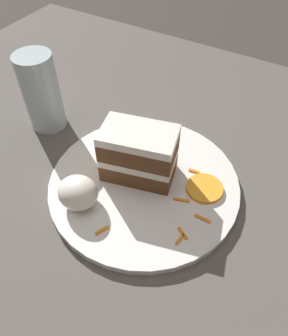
{
  "coord_description": "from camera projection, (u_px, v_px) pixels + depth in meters",
  "views": [
    {
      "loc": [
        -0.13,
        0.23,
        0.43
      ],
      "look_at": [
        0.04,
        -0.05,
        0.07
      ],
      "focal_mm": 35.0,
      "sensor_mm": 36.0,
      "label": 1
    }
  ],
  "objects": [
    {
      "name": "ground_plane",
      "position": [
        147.0,
        232.0,
        0.49
      ],
      "size": [
        6.0,
        6.0,
        0.0
      ],
      "primitive_type": "plane",
      "color": "#38332D",
      "rests_on": "ground"
    },
    {
      "name": "dining_table",
      "position": [
        147.0,
        227.0,
        0.48
      ],
      "size": [
        1.28,
        1.04,
        0.03
      ],
      "primitive_type": "cube",
      "color": "#56514C",
      "rests_on": "ground"
    },
    {
      "name": "plate",
      "position": [
        144.0,
        184.0,
        0.51
      ],
      "size": [
        0.29,
        0.29,
        0.01
      ],
      "primitive_type": "cylinder",
      "color": "white",
      "rests_on": "dining_table"
    },
    {
      "name": "cake_slice",
      "position": [
        139.0,
        154.0,
        0.48
      ],
      "size": [
        0.12,
        0.09,
        0.09
      ],
      "rotation": [
        0.0,
        0.0,
        4.96
      ],
      "color": "brown",
      "rests_on": "plate"
    },
    {
      "name": "cream_dollop",
      "position": [
        78.0,
        193.0,
        0.46
      ],
      "size": [
        0.06,
        0.05,
        0.05
      ],
      "primitive_type": "ellipsoid",
      "color": "white",
      "rests_on": "plate"
    },
    {
      "name": "orange_garnish",
      "position": [
        205.0,
        188.0,
        0.49
      ],
      "size": [
        0.06,
        0.06,
        0.01
      ],
      "primitive_type": "cylinder",
      "color": "orange",
      "rests_on": "plate"
    },
    {
      "name": "carrot_shreds_scatter",
      "position": [
        171.0,
        200.0,
        0.48
      ],
      "size": [
        0.16,
        0.21,
        0.0
      ],
      "color": "orange",
      "rests_on": "plate"
    },
    {
      "name": "drinking_glass",
      "position": [
        43.0,
        97.0,
        0.57
      ],
      "size": [
        0.06,
        0.06,
        0.14
      ],
      "color": "silver",
      "rests_on": "dining_table"
    }
  ]
}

